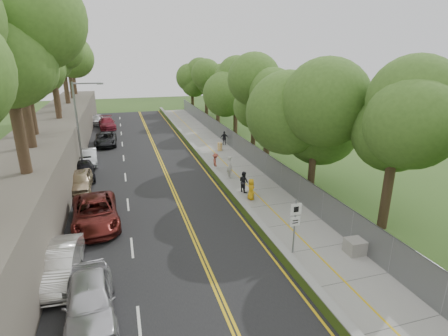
{
  "coord_description": "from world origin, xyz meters",
  "views": [
    {
      "loc": [
        -7.2,
        -17.62,
        10.22
      ],
      "look_at": [
        0.5,
        8.0,
        1.4
      ],
      "focal_mm": 28.0,
      "sensor_mm": 36.0,
      "label": 1
    }
  ],
  "objects_px": {
    "person_far": "(224,138)",
    "car_0": "(90,300)",
    "car_2": "(95,212)",
    "painter_0": "(251,189)",
    "concrete_block": "(357,246)",
    "streetlight": "(80,122)",
    "construction_barrel": "(220,147)",
    "car_1": "(58,265)",
    "signpost": "(295,220)"
  },
  "relations": [
    {
      "from": "person_far",
      "to": "car_0",
      "type": "bearing_deg",
      "value": 77.66
    },
    {
      "from": "car_0",
      "to": "car_2",
      "type": "bearing_deg",
      "value": 87.35
    },
    {
      "from": "painter_0",
      "to": "concrete_block",
      "type": "bearing_deg",
      "value": -161.21
    },
    {
      "from": "car_0",
      "to": "painter_0",
      "type": "xyz_separation_m",
      "value": [
        10.45,
        9.34,
        -0.02
      ]
    },
    {
      "from": "streetlight",
      "to": "construction_barrel",
      "type": "height_order",
      "value": "streetlight"
    },
    {
      "from": "car_1",
      "to": "car_0",
      "type": "bearing_deg",
      "value": -58.49
    },
    {
      "from": "construction_barrel",
      "to": "car_1",
      "type": "distance_m",
      "value": 24.02
    },
    {
      "from": "car_1",
      "to": "painter_0",
      "type": "distance_m",
      "value": 13.58
    },
    {
      "from": "concrete_block",
      "to": "car_1",
      "type": "bearing_deg",
      "value": 171.96
    },
    {
      "from": "signpost",
      "to": "car_0",
      "type": "relative_size",
      "value": 0.64
    },
    {
      "from": "construction_barrel",
      "to": "person_far",
      "type": "bearing_deg",
      "value": 62.11
    },
    {
      "from": "signpost",
      "to": "car_2",
      "type": "relative_size",
      "value": 0.53
    },
    {
      "from": "construction_barrel",
      "to": "painter_0",
      "type": "relative_size",
      "value": 0.56
    },
    {
      "from": "streetlight",
      "to": "car_2",
      "type": "height_order",
      "value": "streetlight"
    },
    {
      "from": "car_1",
      "to": "construction_barrel",
      "type": "bearing_deg",
      "value": 59.58
    },
    {
      "from": "car_2",
      "to": "car_1",
      "type": "bearing_deg",
      "value": -109.15
    },
    {
      "from": "car_0",
      "to": "car_1",
      "type": "height_order",
      "value": "car_0"
    },
    {
      "from": "signpost",
      "to": "concrete_block",
      "type": "height_order",
      "value": "signpost"
    },
    {
      "from": "car_1",
      "to": "signpost",
      "type": "bearing_deg",
      "value": -1.42
    },
    {
      "from": "construction_barrel",
      "to": "car_0",
      "type": "relative_size",
      "value": 0.18
    },
    {
      "from": "signpost",
      "to": "car_0",
      "type": "xyz_separation_m",
      "value": [
        -10.05,
        -1.96,
        -1.1
      ]
    },
    {
      "from": "streetlight",
      "to": "concrete_block",
      "type": "xyz_separation_m",
      "value": [
        14.76,
        -18.0,
        -4.2
      ]
    },
    {
      "from": "construction_barrel",
      "to": "person_far",
      "type": "distance_m",
      "value": 2.59
    },
    {
      "from": "streetlight",
      "to": "painter_0",
      "type": "relative_size",
      "value": 5.08
    },
    {
      "from": "concrete_block",
      "to": "car_2",
      "type": "bearing_deg",
      "value": 151.05
    },
    {
      "from": "streetlight",
      "to": "car_2",
      "type": "xyz_separation_m",
      "value": [
        1.28,
        -10.54,
        -3.79
      ]
    },
    {
      "from": "concrete_block",
      "to": "car_0",
      "type": "distance_m",
      "value": 13.34
    },
    {
      "from": "painter_0",
      "to": "car_1",
      "type": "bearing_deg",
      "value": 117.4
    },
    {
      "from": "concrete_block",
      "to": "person_far",
      "type": "distance_m",
      "value": 24.17
    },
    {
      "from": "signpost",
      "to": "car_0",
      "type": "height_order",
      "value": "signpost"
    },
    {
      "from": "car_0",
      "to": "person_far",
      "type": "relative_size",
      "value": 3.0
    },
    {
      "from": "signpost",
      "to": "person_far",
      "type": "bearing_deg",
      "value": 82.26
    },
    {
      "from": "construction_barrel",
      "to": "painter_0",
      "type": "distance_m",
      "value": 13.63
    },
    {
      "from": "person_far",
      "to": "concrete_block",
      "type": "bearing_deg",
      "value": 105.59
    },
    {
      "from": "concrete_block",
      "to": "person_far",
      "type": "relative_size",
      "value": 0.73
    },
    {
      "from": "car_2",
      "to": "signpost",
      "type": "bearing_deg",
      "value": -36.69
    },
    {
      "from": "signpost",
      "to": "streetlight",
      "type": "bearing_deg",
      "value": 124.08
    },
    {
      "from": "car_2",
      "to": "person_far",
      "type": "distance_m",
      "value": 21.41
    },
    {
      "from": "streetlight",
      "to": "car_1",
      "type": "relative_size",
      "value": 1.69
    },
    {
      "from": "streetlight",
      "to": "person_far",
      "type": "distance_m",
      "value": 16.35
    },
    {
      "from": "car_0",
      "to": "car_2",
      "type": "relative_size",
      "value": 0.82
    },
    {
      "from": "painter_0",
      "to": "person_far",
      "type": "distance_m",
      "value": 16.04
    },
    {
      "from": "signpost",
      "to": "construction_barrel",
      "type": "distance_m",
      "value": 21.05
    },
    {
      "from": "concrete_block",
      "to": "painter_0",
      "type": "xyz_separation_m",
      "value": [
        -2.85,
        8.36,
        0.39
      ]
    },
    {
      "from": "signpost",
      "to": "painter_0",
      "type": "distance_m",
      "value": 7.47
    },
    {
      "from": "streetlight",
      "to": "car_0",
      "type": "distance_m",
      "value": 19.41
    },
    {
      "from": "car_0",
      "to": "person_far",
      "type": "distance_m",
      "value": 28.4
    },
    {
      "from": "car_0",
      "to": "car_1",
      "type": "bearing_deg",
      "value": 113.51
    },
    {
      "from": "car_1",
      "to": "car_2",
      "type": "bearing_deg",
      "value": 79.29
    },
    {
      "from": "car_0",
      "to": "signpost",
      "type": "bearing_deg",
      "value": 7.13
    }
  ]
}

